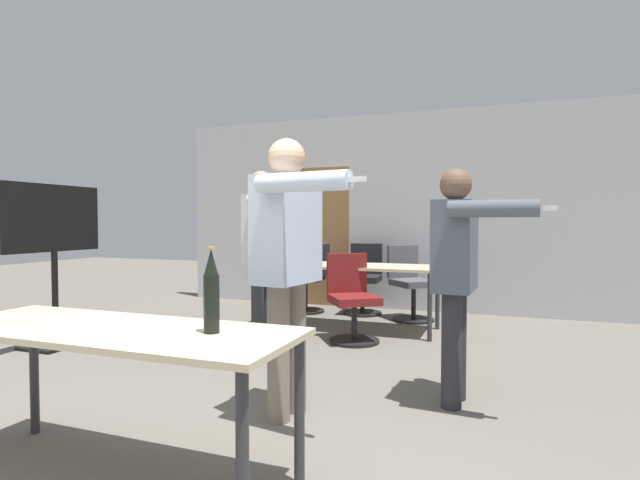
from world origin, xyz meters
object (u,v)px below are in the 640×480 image
Objects in this scene: person_left_plaid at (263,241)px; office_chair_far_left at (364,281)px; person_right_polo at (289,250)px; office_chair_far_right at (410,285)px; office_chair_side_rolled at (352,301)px; drink_cup at (342,260)px; beer_bottle at (211,292)px; office_chair_near_pushed at (311,280)px; person_near_casual at (457,264)px; tv_screen at (54,246)px.

office_chair_far_left is at bearing 169.46° from person_left_plaid.
person_right_polo is 1.89× the size of office_chair_far_right.
office_chair_side_rolled is 0.72m from drink_cup.
person_left_plaid is 2.34m from office_chair_far_right.
beer_bottle reaches higher than drink_cup.
drink_cup is (0.71, -0.83, 0.35)m from office_chair_near_pushed.
office_chair_near_pushed is at bearing -171.89° from person_left_plaid.
office_chair_side_rolled is at bearing 31.57° from office_chair_far_right.
person_right_polo is 2.69m from drink_cup.
office_chair_near_pushed is at bearing 130.78° from drink_cup.
office_chair_side_rolled is 3.10m from beer_bottle.
person_left_plaid is at bearing -177.38° from office_chair_near_pushed.
person_right_polo reaches higher than person_near_casual.
office_chair_far_left is at bearing -162.59° from person_right_polo.
tv_screen is at bearing -143.40° from drink_cup.
person_near_casual is at bearing 94.14° from office_chair_side_rolled.
tv_screen is at bearing 141.26° from office_chair_near_pushed.
office_chair_far_right is (0.16, 3.42, -0.62)m from person_right_polo.
person_right_polo reaches higher than beer_bottle.
person_left_plaid is at bearing -138.12° from person_right_polo.
person_right_polo reaches higher than person_left_plaid.
tv_screen reaches higher than drink_cup.
person_near_casual reaches higher than office_chair_near_pushed.
tv_screen is 0.93× the size of person_left_plaid.
drink_cup is at bearing 160.32° from person_left_plaid.
person_right_polo is 3.74m from office_chair_far_left.
office_chair_near_pushed is at bearing -138.49° from person_near_casual.
person_right_polo is 1.96× the size of office_chair_side_rolled.
tv_screen reaches higher than beer_bottle.
person_near_casual is (3.90, -0.23, -0.05)m from tv_screen.
tv_screen is 3.04m from person_right_polo.
tv_screen is 3.75m from office_chair_far_left.
beer_bottle is 3.86× the size of drink_cup.
office_chair_near_pushed is at bearing -33.06° from tv_screen.
office_chair_near_pushed is at bearing -44.49° from office_chair_far_right.
beer_bottle is at bearing 60.32° from office_chair_side_rolled.
office_chair_far_left is (-0.52, 3.65, -0.62)m from person_right_polo.
person_right_polo is 0.97m from beer_bottle.
office_chair_side_rolled is at bearing -61.85° from drink_cup.
office_chair_far_left is 4.67m from beer_bottle.
tv_screen is 1.79× the size of office_chair_side_rolled.
office_chair_side_rolled is (0.71, 0.64, -0.64)m from person_left_plaid.
person_left_plaid is at bearing -109.50° from drink_cup.
office_chair_side_rolled is at bearing -164.89° from person_right_polo.
tv_screen is at bearing -89.37° from person_near_casual.
tv_screen is 1.01× the size of person_near_casual.
person_right_polo is (0.92, -1.44, 0.00)m from person_left_plaid.
person_right_polo is at bearing 44.38° from office_chair_far_right.
office_chair_near_pushed is (-0.70, -0.19, -0.00)m from office_chair_far_left.
person_right_polo reaches higher than office_chair_far_right.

